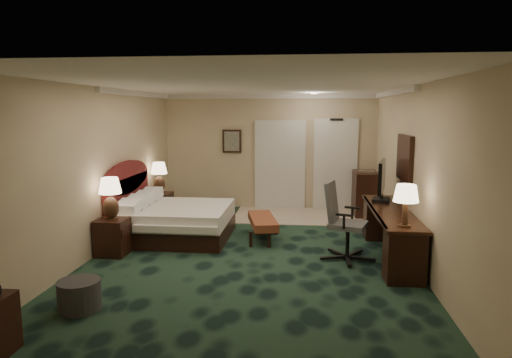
# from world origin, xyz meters

# --- Properties ---
(floor) EXTENTS (5.00, 7.50, 0.00)m
(floor) POSITION_xyz_m (0.00, 0.00, 0.00)
(floor) COLOR black
(floor) RESTS_ON ground
(ceiling) EXTENTS (5.00, 7.50, 0.00)m
(ceiling) POSITION_xyz_m (0.00, 0.00, 2.70)
(ceiling) COLOR white
(ceiling) RESTS_ON wall_back
(wall_back) EXTENTS (5.00, 0.00, 2.70)m
(wall_back) POSITION_xyz_m (0.00, 3.75, 1.35)
(wall_back) COLOR tan
(wall_back) RESTS_ON ground
(wall_front) EXTENTS (5.00, 0.00, 2.70)m
(wall_front) POSITION_xyz_m (0.00, -3.75, 1.35)
(wall_front) COLOR tan
(wall_front) RESTS_ON ground
(wall_left) EXTENTS (0.00, 7.50, 2.70)m
(wall_left) POSITION_xyz_m (-2.50, 0.00, 1.35)
(wall_left) COLOR tan
(wall_left) RESTS_ON ground
(wall_right) EXTENTS (0.00, 7.50, 2.70)m
(wall_right) POSITION_xyz_m (2.50, 0.00, 1.35)
(wall_right) COLOR tan
(wall_right) RESTS_ON ground
(crown_molding) EXTENTS (5.00, 7.50, 0.10)m
(crown_molding) POSITION_xyz_m (0.00, 0.00, 2.65)
(crown_molding) COLOR silver
(crown_molding) RESTS_ON wall_back
(tile_patch) EXTENTS (3.20, 1.70, 0.01)m
(tile_patch) POSITION_xyz_m (0.90, 2.90, 0.01)
(tile_patch) COLOR beige
(tile_patch) RESTS_ON ground
(headboard) EXTENTS (0.12, 2.00, 1.40)m
(headboard) POSITION_xyz_m (-2.44, 1.00, 0.70)
(headboard) COLOR #551308
(headboard) RESTS_ON ground
(entry_door) EXTENTS (1.02, 0.06, 2.18)m
(entry_door) POSITION_xyz_m (1.55, 3.72, 1.05)
(entry_door) COLOR silver
(entry_door) RESTS_ON ground
(closet_doors) EXTENTS (1.20, 0.06, 2.10)m
(closet_doors) POSITION_xyz_m (0.25, 3.71, 1.05)
(closet_doors) COLOR silver
(closet_doors) RESTS_ON ground
(wall_art) EXTENTS (0.45, 0.06, 0.55)m
(wall_art) POSITION_xyz_m (-0.90, 3.71, 1.60)
(wall_art) COLOR #4B5D57
(wall_art) RESTS_ON wall_back
(wall_mirror) EXTENTS (0.05, 0.95, 0.75)m
(wall_mirror) POSITION_xyz_m (2.46, 0.60, 1.55)
(wall_mirror) COLOR white
(wall_mirror) RESTS_ON wall_right
(bed) EXTENTS (1.87, 1.73, 0.59)m
(bed) POSITION_xyz_m (-1.46, 0.90, 0.30)
(bed) COLOR silver
(bed) RESTS_ON ground
(nightstand_near) EXTENTS (0.47, 0.54, 0.59)m
(nightstand_near) POSITION_xyz_m (-2.25, -0.16, 0.29)
(nightstand_near) COLOR black
(nightstand_near) RESTS_ON ground
(nightstand_far) EXTENTS (0.45, 0.52, 0.56)m
(nightstand_far) POSITION_xyz_m (-2.25, 2.35, 0.28)
(nightstand_far) COLOR black
(nightstand_far) RESTS_ON ground
(lamp_near) EXTENTS (0.43, 0.43, 0.68)m
(lamp_near) POSITION_xyz_m (-2.24, -0.19, 0.93)
(lamp_near) COLOR #331D11
(lamp_near) RESTS_ON nightstand_near
(lamp_far) EXTENTS (0.39, 0.39, 0.66)m
(lamp_far) POSITION_xyz_m (-2.28, 2.39, 0.89)
(lamp_far) COLOR #331D11
(lamp_far) RESTS_ON nightstand_far
(bed_bench) EXTENTS (0.67, 1.27, 0.41)m
(bed_bench) POSITION_xyz_m (0.09, 0.97, 0.20)
(bed_bench) COLOR brown
(bed_bench) RESTS_ON ground
(ottoman) EXTENTS (0.65, 0.65, 0.35)m
(ottoman) POSITION_xyz_m (-1.77, -2.22, 0.18)
(ottoman) COLOR #323234
(ottoman) RESTS_ON ground
(desk) EXTENTS (0.57, 2.64, 0.76)m
(desk) POSITION_xyz_m (2.20, 0.17, 0.38)
(desk) COLOR black
(desk) RESTS_ON ground
(tv) EXTENTS (0.28, 0.90, 0.71)m
(tv) POSITION_xyz_m (2.16, 0.90, 1.11)
(tv) COLOR black
(tv) RESTS_ON desk
(desk_lamp) EXTENTS (0.43, 0.43, 0.59)m
(desk_lamp) POSITION_xyz_m (2.18, -0.89, 1.06)
(desk_lamp) COLOR #331D11
(desk_lamp) RESTS_ON desk
(desk_chair) EXTENTS (0.88, 0.85, 1.22)m
(desk_chair) POSITION_xyz_m (1.51, -0.03, 0.61)
(desk_chair) COLOR #4E4F50
(desk_chair) RESTS_ON ground
(minibar) EXTENTS (0.51, 0.92, 0.97)m
(minibar) POSITION_xyz_m (2.19, 3.20, 0.49)
(minibar) COLOR black
(minibar) RESTS_ON ground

